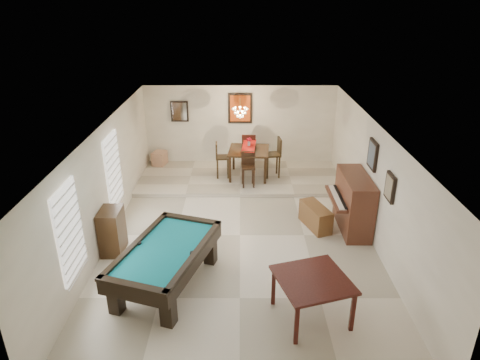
{
  "coord_description": "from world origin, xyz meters",
  "views": [
    {
      "loc": [
        0.01,
        -8.64,
        5.22
      ],
      "look_at": [
        0.0,
        0.6,
        1.15
      ],
      "focal_mm": 32.0,
      "sensor_mm": 36.0,
      "label": 1
    }
  ],
  "objects_px": {
    "dining_chair_south": "(248,170)",
    "dining_chair_west": "(223,160)",
    "dining_chair_east": "(272,157)",
    "chandelier": "(240,109)",
    "upright_piano": "(347,203)",
    "flower_vase": "(249,142)",
    "dining_table": "(249,161)",
    "corner_bench": "(160,158)",
    "pool_table": "(167,267)",
    "apothecary_chest": "(112,231)",
    "dining_chair_north": "(249,150)",
    "square_table": "(312,298)",
    "piano_bench": "(315,217)"
  },
  "relations": [
    {
      "from": "upright_piano",
      "to": "corner_bench",
      "type": "xyz_separation_m",
      "value": [
        -5.12,
        3.83,
        -0.34
      ]
    },
    {
      "from": "apothecary_chest",
      "to": "dining_table",
      "type": "height_order",
      "value": "dining_table"
    },
    {
      "from": "dining_chair_north",
      "to": "dining_chair_west",
      "type": "distance_m",
      "value": 1.08
    },
    {
      "from": "dining_chair_east",
      "to": "chandelier",
      "type": "bearing_deg",
      "value": -93.58
    },
    {
      "from": "pool_table",
      "to": "dining_chair_east",
      "type": "xyz_separation_m",
      "value": [
        2.36,
        5.1,
        0.31
      ]
    },
    {
      "from": "pool_table",
      "to": "dining_chair_north",
      "type": "distance_m",
      "value": 6.03
    },
    {
      "from": "dining_chair_north",
      "to": "piano_bench",
      "type": "bearing_deg",
      "value": 115.56
    },
    {
      "from": "square_table",
      "to": "upright_piano",
      "type": "xyz_separation_m",
      "value": [
        1.29,
        3.09,
        0.27
      ]
    },
    {
      "from": "apothecary_chest",
      "to": "dining_chair_west",
      "type": "height_order",
      "value": "dining_chair_west"
    },
    {
      "from": "dining_chair_west",
      "to": "chandelier",
      "type": "distance_m",
      "value": 1.63
    },
    {
      "from": "dining_chair_west",
      "to": "chandelier",
      "type": "bearing_deg",
      "value": -94.72
    },
    {
      "from": "dining_table",
      "to": "dining_chair_east",
      "type": "bearing_deg",
      "value": 1.18
    },
    {
      "from": "square_table",
      "to": "pool_table",
      "type": "bearing_deg",
      "value": 161.45
    },
    {
      "from": "dining_table",
      "to": "dining_chair_north",
      "type": "relative_size",
      "value": 1.03
    },
    {
      "from": "pool_table",
      "to": "piano_bench",
      "type": "height_order",
      "value": "pool_table"
    },
    {
      "from": "apothecary_chest",
      "to": "dining_table",
      "type": "distance_m",
      "value": 4.94
    },
    {
      "from": "upright_piano",
      "to": "corner_bench",
      "type": "distance_m",
      "value": 6.4
    },
    {
      "from": "dining_table",
      "to": "flower_vase",
      "type": "xyz_separation_m",
      "value": [
        0.0,
        0.0,
        0.61
      ]
    },
    {
      "from": "dining_chair_south",
      "to": "dining_chair_west",
      "type": "height_order",
      "value": "dining_chair_west"
    },
    {
      "from": "flower_vase",
      "to": "dining_chair_west",
      "type": "xyz_separation_m",
      "value": [
        -0.78,
        -0.03,
        -0.56
      ]
    },
    {
      "from": "upright_piano",
      "to": "flower_vase",
      "type": "distance_m",
      "value": 3.7
    },
    {
      "from": "upright_piano",
      "to": "dining_chair_east",
      "type": "relative_size",
      "value": 1.36
    },
    {
      "from": "pool_table",
      "to": "upright_piano",
      "type": "relative_size",
      "value": 1.51
    },
    {
      "from": "dining_table",
      "to": "chandelier",
      "type": "relative_size",
      "value": 1.94
    },
    {
      "from": "dining_table",
      "to": "piano_bench",
      "type": "bearing_deg",
      "value": -61.25
    },
    {
      "from": "piano_bench",
      "to": "corner_bench",
      "type": "bearing_deg",
      "value": 139.32
    },
    {
      "from": "dining_table",
      "to": "flower_vase",
      "type": "height_order",
      "value": "flower_vase"
    },
    {
      "from": "dining_chair_west",
      "to": "dining_chair_east",
      "type": "distance_m",
      "value": 1.48
    },
    {
      "from": "dining_chair_south",
      "to": "chandelier",
      "type": "relative_size",
      "value": 1.65
    },
    {
      "from": "dining_chair_south",
      "to": "dining_chair_west",
      "type": "relative_size",
      "value": 0.93
    },
    {
      "from": "apothecary_chest",
      "to": "dining_chair_north",
      "type": "xyz_separation_m",
      "value": [
        3.03,
        4.61,
        0.19
      ]
    },
    {
      "from": "piano_bench",
      "to": "dining_chair_east",
      "type": "xyz_separation_m",
      "value": [
        -0.85,
        2.85,
        0.44
      ]
    },
    {
      "from": "apothecary_chest",
      "to": "dining_chair_north",
      "type": "distance_m",
      "value": 5.52
    },
    {
      "from": "upright_piano",
      "to": "dining_chair_east",
      "type": "height_order",
      "value": "upright_piano"
    },
    {
      "from": "dining_chair_north",
      "to": "corner_bench",
      "type": "height_order",
      "value": "dining_chair_north"
    },
    {
      "from": "apothecary_chest",
      "to": "piano_bench",
      "type": "bearing_deg",
      "value": 13.16
    },
    {
      "from": "dining_chair_north",
      "to": "dining_chair_east",
      "type": "height_order",
      "value": "dining_chair_east"
    },
    {
      "from": "square_table",
      "to": "piano_bench",
      "type": "xyz_separation_m",
      "value": [
        0.58,
        3.13,
        -0.12
      ]
    },
    {
      "from": "square_table",
      "to": "flower_vase",
      "type": "distance_m",
      "value": 6.1
    },
    {
      "from": "dining_table",
      "to": "corner_bench",
      "type": "xyz_separation_m",
      "value": [
        -2.85,
        0.95,
        -0.27
      ]
    },
    {
      "from": "pool_table",
      "to": "chandelier",
      "type": "bearing_deg",
      "value": 92.42
    },
    {
      "from": "dining_chair_south",
      "to": "corner_bench",
      "type": "xyz_separation_m",
      "value": [
        -2.82,
        1.65,
        -0.28
      ]
    },
    {
      "from": "square_table",
      "to": "dining_chair_west",
      "type": "relative_size",
      "value": 1.09
    },
    {
      "from": "pool_table",
      "to": "dining_chair_south",
      "type": "distance_m",
      "value": 4.68
    },
    {
      "from": "dining_chair_north",
      "to": "dining_chair_south",
      "type": "bearing_deg",
      "value": 90.41
    },
    {
      "from": "chandelier",
      "to": "flower_vase",
      "type": "bearing_deg",
      "value": 8.94
    },
    {
      "from": "pool_table",
      "to": "flower_vase",
      "type": "distance_m",
      "value": 5.41
    },
    {
      "from": "pool_table",
      "to": "dining_chair_north",
      "type": "height_order",
      "value": "dining_chair_north"
    },
    {
      "from": "pool_table",
      "to": "flower_vase",
      "type": "height_order",
      "value": "flower_vase"
    },
    {
      "from": "pool_table",
      "to": "dining_chair_west",
      "type": "relative_size",
      "value": 2.3
    }
  ]
}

